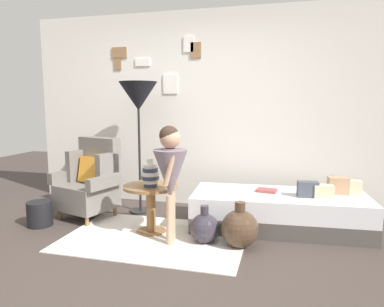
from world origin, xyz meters
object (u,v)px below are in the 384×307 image
Objects in this scene: vase_striped at (150,175)px; magazine_basket at (40,214)px; demijohn_near at (204,228)px; demijohn_far at (240,228)px; book_on_daybed at (267,190)px; side_table at (151,198)px; armchair at (91,181)px; floor_lamp at (138,99)px; person_child at (170,169)px; daybed at (279,211)px.

vase_striped is 1.43m from magazine_basket.
demijohn_near is 0.36m from demijohn_far.
vase_striped is at bearing -153.61° from book_on_daybed.
side_table is at bearing -156.25° from book_on_daybed.
vase_striped is 0.78× the size of demijohn_near.
armchair is at bearing -174.87° from book_on_daybed.
demijohn_far is at bearing -0.72° from magazine_basket.
vase_striped is (0.02, -0.06, 0.27)m from side_table.
armchair reaches higher than vase_striped.
side_table is 1.31m from floor_lamp.
demijohn_near is (-0.57, -0.66, -0.26)m from book_on_daybed.
person_child is at bearing -163.53° from demijohn_near.
person_child is at bearing -32.00° from vase_striped.
daybed is 0.73m from demijohn_far.
floor_lamp reaches higher than magazine_basket.
floor_lamp is at bearing 128.34° from person_child.
demijohn_far is 2.29m from magazine_basket.
person_child reaches higher than armchair.
book_on_daybed is 0.48× the size of demijohn_far.
daybed is 4.30× the size of demijohn_far.
floor_lamp is at bearing 173.97° from daybed.
side_table reaches higher than magazine_basket.
person_child is 1.22m from book_on_daybed.
person_child is 3.08× the size of demijohn_near.
side_table is 1.34m from magazine_basket.
armchair is at bearing 155.05° from person_child.
vase_striped is at bearing -69.26° from side_table.
side_table is 0.50× the size of person_child.
magazine_basket is (-0.39, -0.46, -0.30)m from armchair.
demijohn_far is (-0.36, -0.63, -0.01)m from daybed.
daybed is at bearing 40.78° from demijohn_near.
armchair is 2.12m from book_on_daybed.
book_on_daybed is at bearing 26.39° from vase_striped.
daybed is 1.43m from side_table.
demijohn_far is (-0.21, -0.68, -0.23)m from book_on_daybed.
daybed is at bearing 60.69° from demijohn_far.
vase_striped is 1.33m from book_on_daybed.
floor_lamp is at bearing 121.48° from side_table.
daybed is 0.26m from book_on_daybed.
vase_striped is 1.07× the size of magazine_basket.
floor_lamp reaches higher than person_child.
person_child is 5.37× the size of book_on_daybed.
daybed is 2.14m from floor_lamp.
person_child reaches higher than demijohn_far.
floor_lamp reaches higher than demijohn_far.
floor_lamp is at bearing 32.42° from armchair.
book_on_daybed is at bearing 49.22° from demijohn_near.
magazine_basket is at bearing -165.39° from book_on_daybed.
book_on_daybed reaches higher than magazine_basket.
vase_striped is at bearing -157.87° from daybed.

